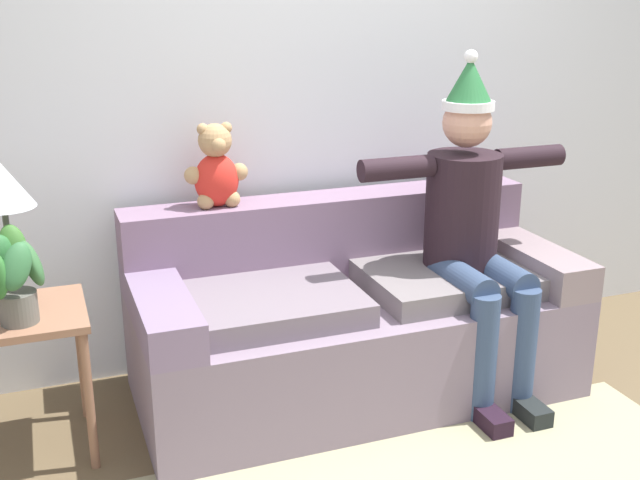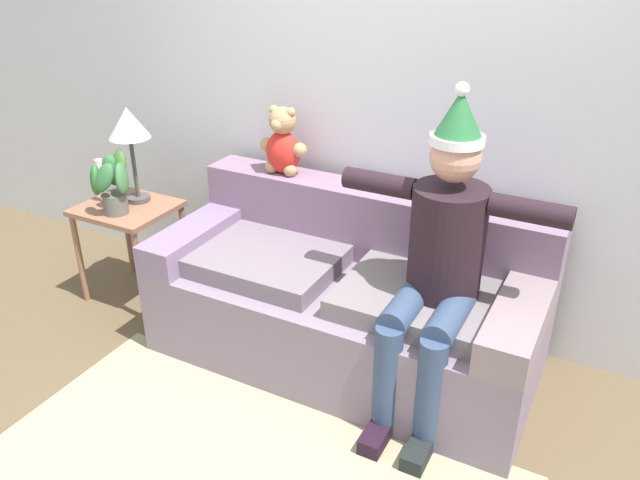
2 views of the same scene
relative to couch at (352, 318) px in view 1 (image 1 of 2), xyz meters
The scene contains 7 objects.
back_wall 1.14m from the couch, 90.00° to the left, with size 7.00×0.10×2.70m, color silver.
couch is the anchor object (origin of this frame).
person_seated 0.70m from the couch, 17.68° to the right, with size 1.02×0.77×1.55m.
teddy_bear 0.92m from the couch, 152.94° to the left, with size 0.29×0.17×0.38m.
side_table 1.46m from the couch, behind, with size 0.54×0.47×0.61m.
table_lamp 1.60m from the couch, behind, with size 0.24×0.24×0.58m.
potted_plant 1.50m from the couch, behind, with size 0.24×0.25×0.37m.
Camera 1 is at (-1.30, -2.05, 1.80)m, focal length 43.70 mm.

